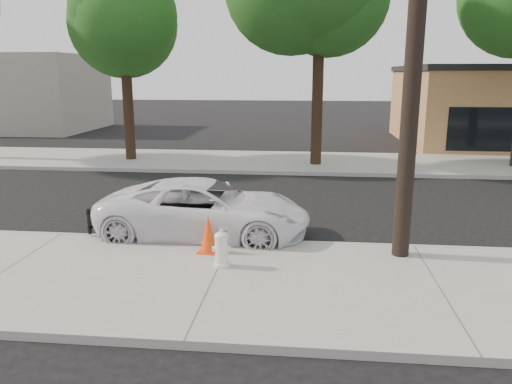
# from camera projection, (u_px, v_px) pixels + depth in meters

# --- Properties ---
(ground) EXTENTS (120.00, 120.00, 0.00)m
(ground) POSITION_uv_depth(u_px,v_px,m) (243.00, 219.00, 13.27)
(ground) COLOR black
(ground) RESTS_ON ground
(near_sidewalk) EXTENTS (90.00, 4.40, 0.15)m
(near_sidewalk) POSITION_uv_depth(u_px,v_px,m) (213.00, 282.00, 9.09)
(near_sidewalk) COLOR gray
(near_sidewalk) RESTS_ON ground
(far_sidewalk) EXTENTS (90.00, 5.00, 0.15)m
(far_sidewalk) POSITION_uv_depth(u_px,v_px,m) (269.00, 162.00, 21.48)
(far_sidewalk) COLOR gray
(far_sidewalk) RESTS_ON ground
(curb_near) EXTENTS (90.00, 0.12, 0.16)m
(curb_near) POSITION_uv_depth(u_px,v_px,m) (232.00, 242.00, 11.22)
(curb_near) COLOR #9E9B93
(curb_near) RESTS_ON ground
(utility_pole) EXTENTS (1.40, 0.34, 9.00)m
(utility_pole) POSITION_uv_depth(u_px,v_px,m) (416.00, 22.00, 9.21)
(utility_pole) COLOR black
(utility_pole) RESTS_ON near_sidewalk
(tree_b) EXTENTS (4.34, 4.20, 8.45)m
(tree_b) POSITION_uv_depth(u_px,v_px,m) (126.00, 13.00, 20.23)
(tree_b) COLOR black
(tree_b) RESTS_ON far_sidewalk
(police_cruiser) EXTENTS (4.96, 2.37, 1.36)m
(police_cruiser) POSITION_uv_depth(u_px,v_px,m) (205.00, 209.00, 11.67)
(police_cruiser) COLOR white
(police_cruiser) RESTS_ON ground
(fire_hydrant) EXTENTS (0.37, 0.34, 0.70)m
(fire_hydrant) POSITION_uv_depth(u_px,v_px,m) (221.00, 250.00, 9.57)
(fire_hydrant) COLOR white
(fire_hydrant) RESTS_ON near_sidewalk
(traffic_cone) EXTENTS (0.45, 0.45, 0.79)m
(traffic_cone) POSITION_uv_depth(u_px,v_px,m) (208.00, 234.00, 10.34)
(traffic_cone) COLOR #F2420C
(traffic_cone) RESTS_ON near_sidewalk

